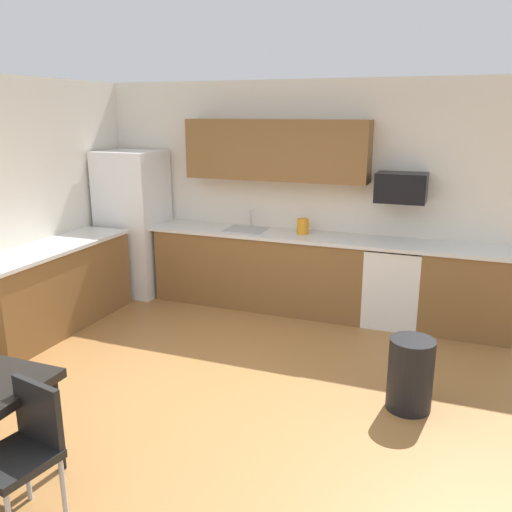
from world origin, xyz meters
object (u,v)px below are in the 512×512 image
at_px(oven_range, 393,284).
at_px(microwave, 401,188).
at_px(kettle, 303,227).
at_px(trash_bin, 410,374).
at_px(chair_near_table, 24,445).
at_px(refrigerator, 134,223).

distance_m(oven_range, microwave, 1.08).
distance_m(microwave, kettle, 1.21).
bearing_deg(oven_range, trash_bin, -78.58).
xyz_separation_m(chair_near_table, kettle, (0.48, 3.96, 0.52)).
xyz_separation_m(microwave, trash_bin, (0.37, -1.94, -1.23)).
bearing_deg(refrigerator, chair_near_table, -65.19).
xyz_separation_m(microwave, kettle, (-1.09, -0.05, -0.51)).
distance_m(refrigerator, trash_bin, 4.15).
distance_m(oven_range, kettle, 1.23).
distance_m(refrigerator, kettle, 2.26).
distance_m(oven_range, chair_near_table, 4.21).
bearing_deg(chair_near_table, trash_bin, 46.90).
height_order(oven_range, chair_near_table, oven_range).
bearing_deg(microwave, trash_bin, -79.15).
relative_size(oven_range, microwave, 1.69).
xyz_separation_m(refrigerator, oven_range, (3.34, 0.08, -0.47)).
distance_m(chair_near_table, kettle, 4.02).
height_order(refrigerator, kettle, refrigerator).
distance_m(oven_range, trash_bin, 1.88).
relative_size(trash_bin, kettle, 3.00).
height_order(oven_range, trash_bin, oven_range).
bearing_deg(trash_bin, refrigerator, 154.69).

